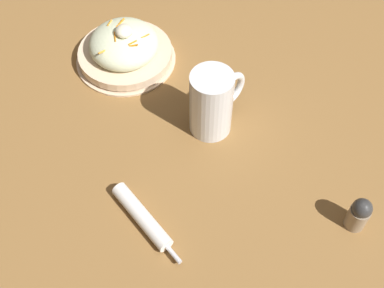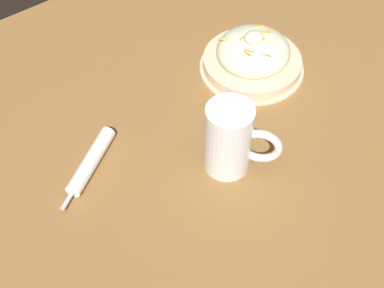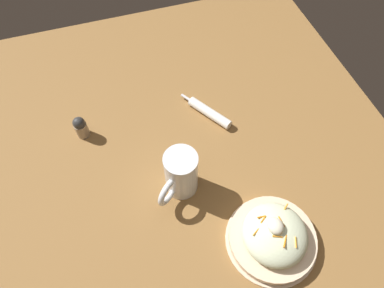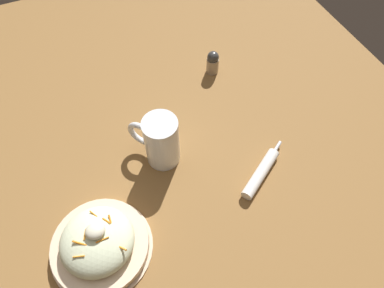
{
  "view_description": "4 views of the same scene",
  "coord_description": "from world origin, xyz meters",
  "views": [
    {
      "loc": [
        -0.6,
        0.19,
        0.78
      ],
      "look_at": [
        -0.07,
        0.13,
        0.05
      ],
      "focal_mm": 47.15,
      "sensor_mm": 36.0,
      "label": 1
    },
    {
      "loc": [
        -0.4,
        -0.34,
        0.77
      ],
      "look_at": [
        -0.06,
        0.11,
        0.09
      ],
      "focal_mm": 50.73,
      "sensor_mm": 36.0,
      "label": 2
    },
    {
      "loc": [
        0.37,
        -0.0,
        0.79
      ],
      "look_at": [
        -0.06,
        0.13,
        0.07
      ],
      "focal_mm": 31.46,
      "sensor_mm": 36.0,
      "label": 3
    },
    {
      "loc": [
        0.12,
        0.52,
        0.73
      ],
      "look_at": [
        -0.06,
        0.11,
        0.05
      ],
      "focal_mm": 31.9,
      "sensor_mm": 36.0,
      "label": 4
    }
  ],
  "objects": [
    {
      "name": "beer_mug",
      "position": [
        0.01,
        0.09,
        0.06
      ],
      "size": [
        0.11,
        0.12,
        0.14
      ],
      "color": "white",
      "rests_on": "ground_plane"
    },
    {
      "name": "salad_plate",
      "position": [
        0.21,
        0.25,
        0.03
      ],
      "size": [
        0.22,
        0.22,
        0.1
      ],
      "color": "beige",
      "rests_on": "ground_plane"
    },
    {
      "name": "ground_plane",
      "position": [
        0.0,
        0.0,
        0.0
      ],
      "size": [
        1.43,
        1.43,
        0.0
      ],
      "primitive_type": "plane",
      "color": "olive"
    },
    {
      "name": "napkin_roll",
      "position": [
        -0.19,
        0.23,
        0.01
      ],
      "size": [
        0.16,
        0.11,
        0.03
      ],
      "color": "white",
      "rests_on": "ground_plane"
    },
    {
      "name": "salt_shaker",
      "position": [
        -0.23,
        -0.13,
        0.04
      ],
      "size": [
        0.04,
        0.04,
        0.07
      ],
      "color": "gray",
      "rests_on": "ground_plane"
    }
  ]
}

